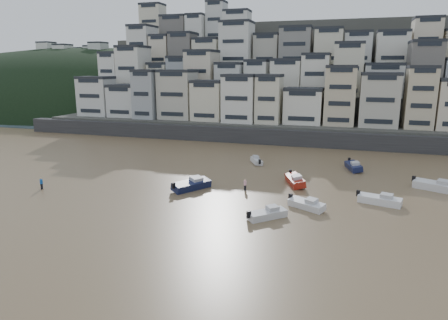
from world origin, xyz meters
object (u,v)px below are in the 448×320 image
(boat_a, at_px, (267,213))
(boat_d, at_px, (380,198))
(person_blue, at_px, (41,183))
(boat_h, at_px, (257,160))
(boat_e, at_px, (295,179))
(person_pink, at_px, (245,185))
(boat_b, at_px, (307,203))
(boat_g, at_px, (437,184))
(boat_i, at_px, (354,165))
(boat_c, at_px, (191,184))

(boat_a, bearing_deg, boat_d, -8.27)
(person_blue, bearing_deg, boat_h, 43.60)
(boat_e, xyz_separation_m, person_pink, (-6.37, -5.18, 0.02))
(person_blue, height_order, person_pink, same)
(boat_h, height_order, boat_d, boat_d)
(boat_b, height_order, person_pink, person_pink)
(boat_g, relative_size, boat_i, 1.13)
(boat_h, xyz_separation_m, boat_b, (11.29, -21.61, 0.06))
(boat_d, bearing_deg, boat_e, 169.37)
(boat_i, bearing_deg, person_pink, -56.56)
(boat_d, relative_size, person_pink, 3.33)
(boat_g, height_order, person_blue, boat_g)
(boat_d, bearing_deg, boat_b, -137.68)
(boat_e, height_order, boat_h, boat_e)
(boat_h, relative_size, person_pink, 2.72)
(boat_c, bearing_deg, boat_e, -31.60)
(boat_g, height_order, boat_h, boat_g)
(person_pink, bearing_deg, boat_h, 97.34)
(boat_g, bearing_deg, boat_i, 166.53)
(person_pink, bearing_deg, boat_b, -28.22)
(boat_h, distance_m, person_blue, 35.94)
(boat_g, distance_m, boat_a, 27.50)
(boat_c, distance_m, boat_d, 25.46)
(person_blue, bearing_deg, boat_g, 16.81)
(person_blue, bearing_deg, boat_a, -2.60)
(boat_a, bearing_deg, boat_i, 25.99)
(boat_c, distance_m, boat_i, 29.20)
(boat_a, bearing_deg, person_blue, 133.18)
(person_pink, bearing_deg, person_blue, -164.00)
(boat_g, bearing_deg, boat_b, -117.34)
(boat_g, bearing_deg, boat_a, -114.78)
(boat_i, bearing_deg, boat_h, -104.37)
(boat_d, bearing_deg, boat_g, 61.51)
(boat_e, height_order, boat_d, boat_e)
(boat_b, bearing_deg, boat_e, 134.06)
(boat_e, distance_m, boat_d, 12.80)
(boat_i, height_order, person_blue, person_blue)
(boat_b, bearing_deg, boat_c, -161.91)
(boat_e, bearing_deg, boat_b, -6.76)
(boat_i, distance_m, boat_d, 17.73)
(boat_e, relative_size, boat_h, 1.32)
(boat_e, bearing_deg, boat_i, 122.85)
(boat_e, height_order, person_blue, person_blue)
(boat_i, height_order, person_pink, person_pink)
(boat_e, bearing_deg, boat_g, 76.90)
(boat_c, relative_size, person_blue, 3.73)
(boat_c, height_order, person_pink, boat_c)
(boat_g, relative_size, boat_d, 1.14)
(person_blue, bearing_deg, boat_c, 16.90)
(boat_g, xyz_separation_m, boat_h, (-28.18, 8.41, -0.26))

